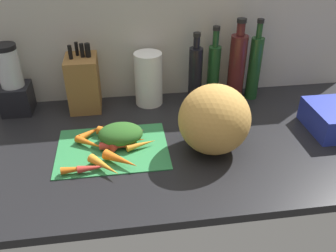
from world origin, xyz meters
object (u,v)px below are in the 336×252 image
(cutting_board, at_px, (113,148))
(carrot_3, at_px, (127,130))
(carrot_7, at_px, (104,166))
(carrot_8, at_px, (124,130))
(carrot_11, at_px, (81,169))
(bottle_3, at_px, (254,67))
(knife_block, at_px, (84,82))
(carrot_4, at_px, (90,143))
(paper_towel_roll, at_px, (149,79))
(carrot_10, at_px, (125,138))
(carrot_1, at_px, (130,139))
(bottle_1, at_px, (214,70))
(carrot_6, at_px, (141,144))
(winter_squash, at_px, (214,120))
(bottle_2, at_px, (237,67))
(carrot_2, at_px, (118,146))
(blender_appliance, at_px, (13,84))
(carrot_0, at_px, (121,160))
(carrot_9, at_px, (120,135))
(carrot_5, at_px, (93,131))
(carrot_12, at_px, (94,168))
(bottle_0, at_px, (195,74))

(cutting_board, bearing_deg, carrot_3, 56.15)
(carrot_7, distance_m, carrot_8, 0.22)
(carrot_11, bearing_deg, bottle_3, 31.19)
(carrot_3, relative_size, knife_block, 0.49)
(carrot_4, bearing_deg, paper_towel_roll, 52.38)
(carrot_4, bearing_deg, carrot_3, 26.56)
(carrot_10, height_order, knife_block, knife_block)
(carrot_1, height_order, bottle_1, bottle_1)
(carrot_6, bearing_deg, winter_squash, -7.59)
(bottle_2, bearing_deg, carrot_2, -147.94)
(cutting_board, height_order, carrot_8, carrot_8)
(carrot_2, bearing_deg, winter_squash, -5.67)
(carrot_7, distance_m, bottle_1, 0.66)
(knife_block, xyz_separation_m, bottle_2, (0.64, -0.02, 0.04))
(carrot_10, relative_size, winter_squash, 0.61)
(carrot_1, height_order, carrot_2, carrot_1)
(blender_appliance, height_order, bottle_3, bottle_3)
(carrot_3, relative_size, carrot_6, 1.24)
(winter_squash, bearing_deg, carrot_3, 156.53)
(bottle_1, bearing_deg, carrot_11, -140.05)
(carrot_11, bearing_deg, carrot_0, 8.93)
(carrot_9, bearing_deg, carrot_6, -41.97)
(carrot_5, xyz_separation_m, carrot_12, (0.01, -0.22, -0.00))
(carrot_4, distance_m, carrot_7, 0.15)
(carrot_5, relative_size, carrot_12, 1.14)
(carrot_3, relative_size, carrot_4, 1.11)
(cutting_board, height_order, knife_block, knife_block)
(carrot_4, bearing_deg, winter_squash, -8.37)
(carrot_1, bearing_deg, carrot_2, -144.60)
(carrot_5, bearing_deg, bottle_2, 19.49)
(carrot_5, xyz_separation_m, bottle_1, (0.52, 0.24, 0.11))
(carrot_7, distance_m, winter_squash, 0.40)
(carrot_8, bearing_deg, knife_block, 121.74)
(carrot_5, xyz_separation_m, carrot_6, (0.17, -0.11, -0.00))
(carrot_1, bearing_deg, carrot_10, 135.82)
(carrot_5, distance_m, carrot_8, 0.12)
(carrot_12, bearing_deg, carrot_11, 178.47)
(cutting_board, bearing_deg, bottle_2, 29.91)
(carrot_5, distance_m, knife_block, 0.26)
(carrot_6, xyz_separation_m, knife_block, (-0.21, 0.35, 0.09))
(carrot_12, xyz_separation_m, winter_squash, (0.41, 0.08, 0.10))
(bottle_0, bearing_deg, carrot_10, -138.58)
(carrot_6, bearing_deg, carrot_2, -179.66)
(carrot_2, distance_m, carrot_3, 0.10)
(carrot_9, height_order, carrot_10, carrot_9)
(carrot_9, xyz_separation_m, bottle_1, (0.42, 0.28, 0.11))
(carrot_1, xyz_separation_m, carrot_7, (-0.09, -0.14, -0.00))
(carrot_10, height_order, carrot_12, carrot_10)
(paper_towel_roll, bearing_deg, cutting_board, -116.49)
(cutting_board, xyz_separation_m, bottle_0, (0.36, 0.30, 0.13))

